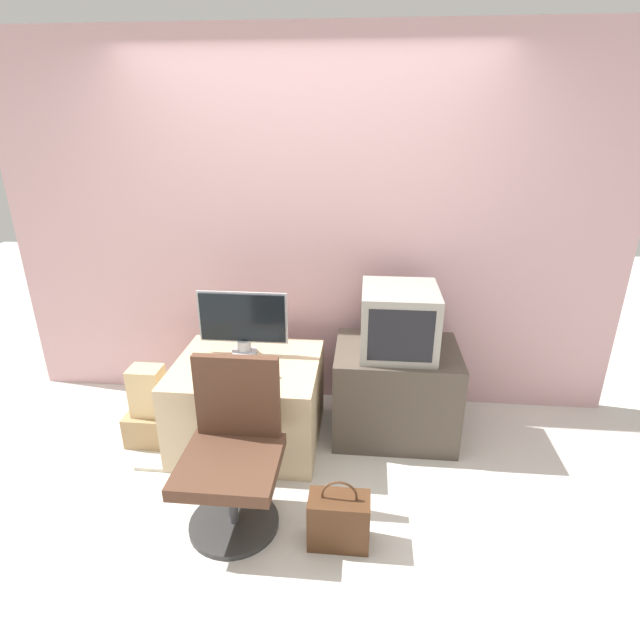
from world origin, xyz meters
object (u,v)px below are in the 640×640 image
object	(u,v)px
keyboard	(238,374)
handbag	(339,520)
book	(153,463)
main_monitor	(243,322)
mouse	(275,375)
office_chair	(233,456)
cardboard_box_lower	(153,426)
crt_tv	(399,320)

from	to	relation	value
keyboard	handbag	xyz separation A→B (m)	(0.67, -0.69, -0.44)
keyboard	handbag	distance (m)	1.05
handbag	book	size ratio (longest dim) A/B	2.02
main_monitor	mouse	bearing A→B (deg)	-50.11
keyboard	mouse	distance (m)	0.23
office_chair	handbag	size ratio (longest dim) A/B	2.31
keyboard	book	distance (m)	0.81
office_chair	cardboard_box_lower	bearing A→B (deg)	139.13
crt_tv	office_chair	xyz separation A→B (m)	(-0.88, -0.89, -0.44)
main_monitor	book	size ratio (longest dim) A/B	3.06
cardboard_box_lower	crt_tv	bearing A→B (deg)	8.64
book	crt_tv	bearing A→B (deg)	18.46
crt_tv	office_chair	bearing A→B (deg)	-134.72
mouse	office_chair	xyz separation A→B (m)	(-0.14, -0.54, -0.20)
mouse	office_chair	size ratio (longest dim) A/B	0.06
cardboard_box_lower	handbag	world-z (taller)	handbag
mouse	book	distance (m)	0.99
keyboard	crt_tv	world-z (taller)	crt_tv
keyboard	handbag	bearing A→B (deg)	-45.77
main_monitor	book	world-z (taller)	main_monitor
office_chair	handbag	world-z (taller)	office_chair
main_monitor	office_chair	bearing A→B (deg)	-81.32
book	mouse	bearing A→B (deg)	11.68
book	cardboard_box_lower	bearing A→B (deg)	110.67
mouse	office_chair	distance (m)	0.59
main_monitor	keyboard	world-z (taller)	main_monitor
office_chair	cardboard_box_lower	size ratio (longest dim) A/B	2.85
office_chair	keyboard	bearing A→B (deg)	100.05
main_monitor	mouse	distance (m)	0.47
crt_tv	cardboard_box_lower	size ratio (longest dim) A/B	1.60
main_monitor	crt_tv	distance (m)	1.01
cardboard_box_lower	book	xyz separation A→B (m)	(0.10, -0.26, -0.10)
main_monitor	cardboard_box_lower	size ratio (longest dim) A/B	1.87
office_chair	book	size ratio (longest dim) A/B	4.67
mouse	book	xyz separation A→B (m)	(-0.78, -0.16, -0.58)
mouse	cardboard_box_lower	size ratio (longest dim) A/B	0.17
keyboard	book	size ratio (longest dim) A/B	1.66
cardboard_box_lower	book	world-z (taller)	cardboard_box_lower
main_monitor	mouse	xyz separation A→B (m)	(0.27, -0.32, -0.21)
main_monitor	keyboard	xyz separation A→B (m)	(0.03, -0.30, -0.22)
keyboard	book	xyz separation A→B (m)	(-0.55, -0.18, -0.57)
keyboard	mouse	size ratio (longest dim) A/B	6.11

